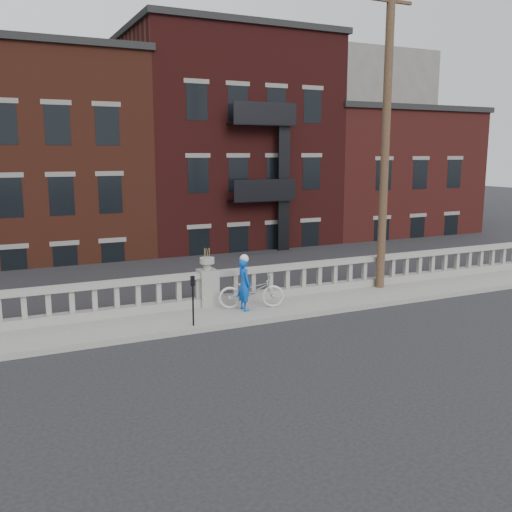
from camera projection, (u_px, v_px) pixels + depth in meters
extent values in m
plane|color=black|center=(265.00, 349.00, 13.87)|extent=(120.00, 120.00, 0.00)
cube|color=gray|center=(219.00, 315.00, 16.52)|extent=(32.00, 2.20, 0.15)
cube|color=gray|center=(208.00, 301.00, 17.33)|extent=(28.00, 0.34, 0.25)
cube|color=gray|center=(207.00, 275.00, 17.18)|extent=(28.00, 0.34, 0.16)
cube|color=gray|center=(208.00, 287.00, 17.25)|extent=(0.55, 0.55, 1.10)
cylinder|color=gray|center=(207.00, 266.00, 17.14)|extent=(0.24, 0.24, 0.20)
cylinder|color=gray|center=(207.00, 261.00, 17.10)|extent=(0.44, 0.44, 0.18)
cube|color=#605E59|center=(205.00, 381.00, 18.12)|extent=(36.00, 0.50, 5.15)
cube|color=black|center=(91.00, 305.00, 37.85)|extent=(80.00, 44.00, 0.50)
cube|color=#595651|center=(115.00, 365.00, 21.06)|extent=(16.00, 7.00, 4.00)
cube|color=#595651|center=(321.00, 161.00, 51.74)|extent=(14.00, 14.00, 18.00)
cube|color=#4D2116|center=(25.00, 206.00, 29.53)|extent=(10.00, 14.00, 14.00)
cube|color=black|center=(15.00, 62.00, 28.26)|extent=(10.30, 14.30, 0.30)
cube|color=#3B1110|center=(206.00, 187.00, 33.64)|extent=(10.00, 14.00, 15.50)
cube|color=black|center=(204.00, 46.00, 32.23)|extent=(10.30, 14.30, 0.30)
cube|color=#581E1A|center=(347.00, 209.00, 38.19)|extent=(10.00, 14.00, 12.00)
cube|color=black|center=(349.00, 115.00, 37.09)|extent=(10.30, 14.30, 0.30)
cylinder|color=#422D1E|center=(386.00, 139.00, 18.77)|extent=(0.28, 0.28, 10.00)
cube|color=#422D1E|center=(391.00, 1.00, 18.01)|extent=(1.60, 0.10, 0.10)
cylinder|color=black|center=(193.00, 306.00, 15.19)|extent=(0.05, 0.05, 1.10)
cube|color=black|center=(193.00, 281.00, 15.07)|extent=(0.10, 0.08, 0.26)
cube|color=black|center=(193.00, 280.00, 15.02)|extent=(0.06, 0.01, 0.08)
imported|color=beige|center=(251.00, 291.00, 16.97)|extent=(2.08, 1.23, 1.03)
imported|color=#0C48B4|center=(244.00, 284.00, 16.66)|extent=(0.38, 0.58, 1.56)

